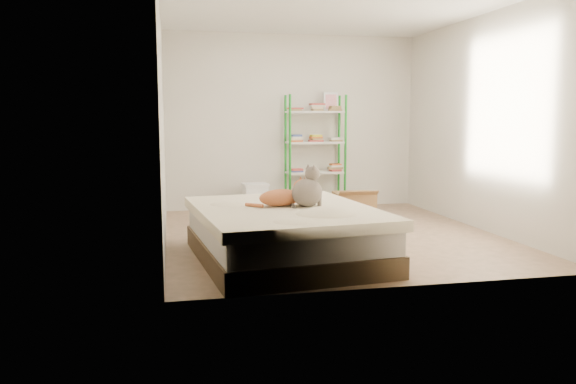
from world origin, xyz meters
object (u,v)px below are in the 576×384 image
object	(u,v)px
grey_cat	(307,186)
shelf_unit	(316,149)
cardboard_box	(354,206)
white_bin	(255,197)
bed	(284,234)
orange_cat	(281,195)

from	to	relation	value
grey_cat	shelf_unit	bearing A→B (deg)	-42.92
cardboard_box	white_bin	xyz separation A→B (m)	(-1.21, 0.90, 0.03)
shelf_unit	bed	bearing A→B (deg)	-110.20
grey_cat	white_bin	bearing A→B (deg)	-25.30
grey_cat	shelf_unit	distance (m)	3.07
bed	white_bin	world-z (taller)	bed
shelf_unit	orange_cat	bearing A→B (deg)	-111.07
grey_cat	shelf_unit	xyz separation A→B (m)	(0.86, 2.94, 0.19)
cardboard_box	white_bin	distance (m)	1.51
orange_cat	white_bin	distance (m)	2.82
bed	shelf_unit	size ratio (longest dim) A/B	1.25
shelf_unit	cardboard_box	xyz separation A→B (m)	(0.29, -0.97, -0.71)
orange_cat	grey_cat	world-z (taller)	grey_cat
grey_cat	cardboard_box	world-z (taller)	grey_cat
shelf_unit	cardboard_box	distance (m)	1.24
white_bin	cardboard_box	bearing A→B (deg)	-36.65
shelf_unit	white_bin	xyz separation A→B (m)	(-0.93, -0.07, -0.68)
orange_cat	shelf_unit	bearing A→B (deg)	56.30
cardboard_box	white_bin	world-z (taller)	cardboard_box
bed	grey_cat	world-z (taller)	grey_cat
grey_cat	cardboard_box	xyz separation A→B (m)	(1.14, 1.97, -0.52)
orange_cat	cardboard_box	world-z (taller)	orange_cat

